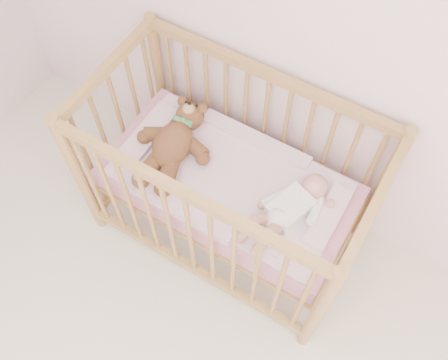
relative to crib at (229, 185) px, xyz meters
The scene contains 6 objects.
wall_back 1.00m from the crib, 50.47° to the left, with size 4.00×0.02×2.70m, color silver.
crib is the anchor object (origin of this frame).
mattress 0.01m from the crib, ahead, with size 1.22×0.62×0.13m, color #D28390.
blanket 0.06m from the crib, ahead, with size 1.10×0.58×0.06m, color pink, non-canonical shape.
baby 0.36m from the crib, ahead, with size 0.26×0.54×0.13m, color white, non-canonical shape.
teddy_bear 0.34m from the crib, behind, with size 0.40×0.57×0.16m, color brown, non-canonical shape.
Camera 1 is at (0.28, 0.53, 2.63)m, focal length 40.00 mm.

